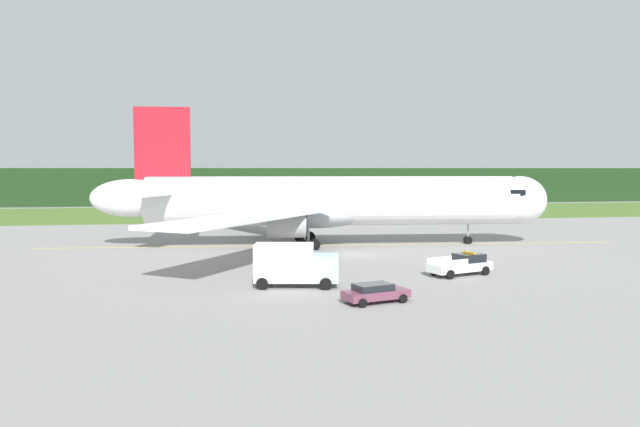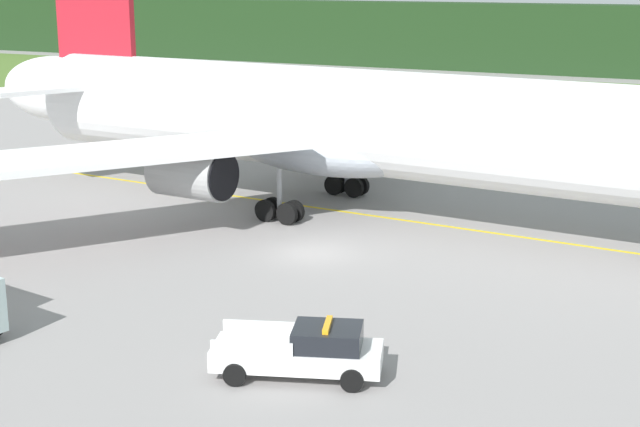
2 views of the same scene
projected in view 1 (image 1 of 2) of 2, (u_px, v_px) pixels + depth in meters
The scene contains 9 objects.
ground at pixel (355, 255), 62.16m from camera, with size 320.00×320.00×0.00m, color gray.
grass_verge at pixel (290, 213), 121.60m from camera, with size 320.00×42.19×0.04m, color #4D6B2B.
distant_tree_line at pixel (277, 186), 150.55m from camera, with size 288.00×6.61×9.08m, color #1B3318.
taxiway_centerline_main at pixel (333, 245), 69.96m from camera, with size 68.23×0.30×0.01m, color yellow.
airliner at pixel (327, 202), 69.52m from camera, with size 53.47×51.89×15.90m.
ops_pickup_truck at pixel (462, 264), 50.30m from camera, with size 5.99×3.76×1.94m.
catering_truck at pixel (294, 264), 45.29m from camera, with size 6.66×3.63×3.44m.
staff_car at pixel (375, 292), 39.95m from camera, with size 4.78×3.02×1.30m.
apron_cone at pixel (451, 268), 52.33m from camera, with size 0.50×0.50×0.63m.
Camera 1 is at (-13.56, -60.27, 8.97)m, focal length 33.53 mm.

